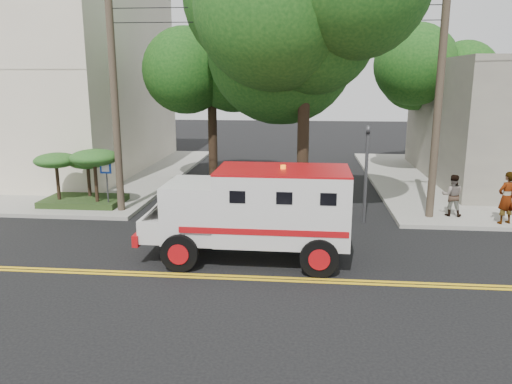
# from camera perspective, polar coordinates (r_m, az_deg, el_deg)

# --- Properties ---
(ground) EXTENTS (100.00, 100.00, 0.00)m
(ground) POSITION_cam_1_polar(r_m,az_deg,el_deg) (13.62, -1.43, -9.80)
(ground) COLOR black
(ground) RESTS_ON ground
(sidewalk_nw) EXTENTS (17.00, 17.00, 0.15)m
(sidewalk_nw) POSITION_cam_1_polar(r_m,az_deg,el_deg) (30.45, -24.17, 2.02)
(sidewalk_nw) COLOR gray
(sidewalk_nw) RESTS_ON ground
(building_left) EXTENTS (16.00, 14.00, 10.00)m
(building_left) POSITION_cam_1_polar(r_m,az_deg,el_deg) (32.32, -26.85, 11.42)
(building_left) COLOR beige
(building_left) RESTS_ON sidewalk_nw
(utility_pole_left) EXTENTS (0.28, 0.28, 9.00)m
(utility_pole_left) POSITION_cam_1_polar(r_m,az_deg,el_deg) (19.81, -15.86, 10.28)
(utility_pole_left) COLOR #382D23
(utility_pole_left) RESTS_ON ground
(utility_pole_right) EXTENTS (0.28, 0.28, 9.00)m
(utility_pole_right) POSITION_cam_1_polar(r_m,az_deg,el_deg) (19.27, 20.15, 9.92)
(utility_pole_right) COLOR #382D23
(utility_pole_right) RESTS_ON ground
(tree_main) EXTENTS (6.08, 5.70, 9.85)m
(tree_main) POSITION_cam_1_polar(r_m,az_deg,el_deg) (18.77, 7.10, 18.80)
(tree_main) COLOR black
(tree_main) RESTS_ON ground
(tree_left) EXTENTS (4.48, 4.20, 7.70)m
(tree_left) POSITION_cam_1_polar(r_m,az_deg,el_deg) (24.61, -4.46, 14.03)
(tree_left) COLOR black
(tree_left) RESTS_ON ground
(tree_right) EXTENTS (4.80, 4.50, 8.20)m
(tree_right) POSITION_cam_1_polar(r_m,az_deg,el_deg) (29.17, 20.67, 13.81)
(tree_right) COLOR black
(tree_right) RESTS_ON ground
(traffic_signal) EXTENTS (0.15, 0.18, 3.60)m
(traffic_signal) POSITION_cam_1_polar(r_m,az_deg,el_deg) (18.45, 12.51, 3.18)
(traffic_signal) COLOR #3F3F42
(traffic_signal) RESTS_ON ground
(accessibility_sign) EXTENTS (0.45, 0.10, 2.02)m
(accessibility_sign) POSITION_cam_1_polar(r_m,az_deg,el_deg) (20.55, -16.71, 1.48)
(accessibility_sign) COLOR #3F3F42
(accessibility_sign) RESTS_ON ground
(palm_planter) EXTENTS (3.52, 2.63, 2.36)m
(palm_planter) POSITION_cam_1_polar(r_m,az_deg,el_deg) (21.40, -19.38, 2.50)
(palm_planter) COLOR #1E3314
(palm_planter) RESTS_ON sidewalk_nw
(armored_truck) EXTENTS (6.06, 2.50, 2.75)m
(armored_truck) POSITION_cam_1_polar(r_m,az_deg,el_deg) (14.43, -0.04, -1.90)
(armored_truck) COLOR silver
(armored_truck) RESTS_ON ground
(pedestrian_a) EXTENTS (0.82, 0.70, 1.90)m
(pedestrian_a) POSITION_cam_1_polar(r_m,az_deg,el_deg) (19.79, 26.70, -0.59)
(pedestrian_a) COLOR gray
(pedestrian_a) RESTS_ON sidewalk_ne
(pedestrian_b) EXTENTS (0.88, 0.75, 1.58)m
(pedestrian_b) POSITION_cam_1_polar(r_m,az_deg,el_deg) (20.13, 21.51, -0.35)
(pedestrian_b) COLOR gray
(pedestrian_b) RESTS_ON sidewalk_ne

